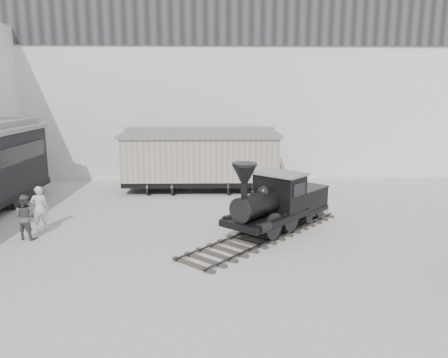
{
  "coord_description": "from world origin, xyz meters",
  "views": [
    {
      "loc": [
        -0.03,
        -12.77,
        5.48
      ],
      "look_at": [
        0.68,
        4.15,
        2.0
      ],
      "focal_mm": 35.0,
      "sensor_mm": 36.0,
      "label": 1
    }
  ],
  "objects_px": {
    "locomotive": "(275,205)",
    "visitor_b": "(25,217)",
    "boxcar": "(201,158)",
    "visitor_a": "(39,208)"
  },
  "relations": [
    {
      "from": "locomotive",
      "to": "visitor_b",
      "type": "xyz_separation_m",
      "value": [
        -9.39,
        -0.44,
        -0.22
      ]
    },
    {
      "from": "boxcar",
      "to": "visitor_a",
      "type": "distance_m",
      "value": 9.08
    },
    {
      "from": "boxcar",
      "to": "visitor_b",
      "type": "height_order",
      "value": "boxcar"
    },
    {
      "from": "visitor_a",
      "to": "locomotive",
      "type": "bearing_deg",
      "value": 152.04
    },
    {
      "from": "locomotive",
      "to": "visitor_b",
      "type": "height_order",
      "value": "locomotive"
    },
    {
      "from": "visitor_a",
      "to": "visitor_b",
      "type": "distance_m",
      "value": 1.12
    },
    {
      "from": "boxcar",
      "to": "locomotive",
      "type": "bearing_deg",
      "value": -66.15
    },
    {
      "from": "boxcar",
      "to": "visitor_b",
      "type": "bearing_deg",
      "value": -129.05
    },
    {
      "from": "visitor_a",
      "to": "visitor_b",
      "type": "xyz_separation_m",
      "value": [
        -0.11,
        -1.12,
        -0.03
      ]
    },
    {
      "from": "locomotive",
      "to": "boxcar",
      "type": "height_order",
      "value": "boxcar"
    }
  ]
}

